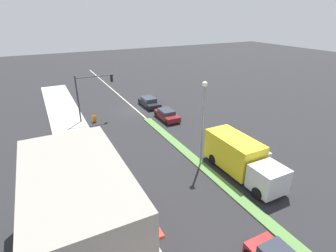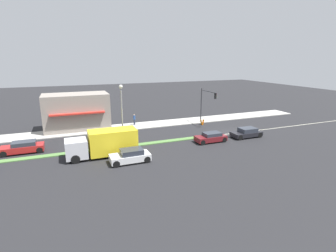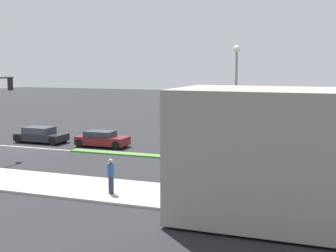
% 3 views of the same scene
% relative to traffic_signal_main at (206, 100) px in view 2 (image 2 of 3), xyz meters
% --- Properties ---
extents(ground_plane, '(160.00, 160.00, 0.00)m').
position_rel_traffic_signal_main_xyz_m(ground_plane, '(-6.12, 16.72, -3.90)').
color(ground_plane, '#232326').
extents(sidewalk_right, '(4.00, 73.00, 0.12)m').
position_rel_traffic_signal_main_xyz_m(sidewalk_right, '(2.88, 17.22, -3.84)').
color(sidewalk_right, '#B2AFA8').
rests_on(sidewalk_right, ground).
extents(median_strip, '(0.90, 46.00, 0.10)m').
position_rel_traffic_signal_main_xyz_m(median_strip, '(-6.12, 25.72, -3.85)').
color(median_strip, '#568442').
rests_on(median_strip, ground).
extents(lane_marking_center, '(0.16, 60.00, 0.01)m').
position_rel_traffic_signal_main_xyz_m(lane_marking_center, '(-6.12, -1.28, -3.90)').
color(lane_marking_center, beige).
rests_on(lane_marking_center, ground).
extents(building_corner_store, '(5.57, 9.25, 5.23)m').
position_rel_traffic_signal_main_xyz_m(building_corner_store, '(4.57, 19.28, -1.17)').
color(building_corner_store, gray).
rests_on(building_corner_store, sidewalk_right).
extents(traffic_signal_main, '(4.59, 0.34, 5.60)m').
position_rel_traffic_signal_main_xyz_m(traffic_signal_main, '(0.00, 0.00, 0.00)').
color(traffic_signal_main, '#333338').
rests_on(traffic_signal_main, sidewalk_right).
extents(street_lamp, '(0.44, 0.44, 7.37)m').
position_rel_traffic_signal_main_xyz_m(street_lamp, '(-6.12, 14.71, 0.88)').
color(street_lamp, gray).
rests_on(street_lamp, median_strip).
extents(pedestrian, '(0.34, 0.34, 1.71)m').
position_rel_traffic_signal_main_xyz_m(pedestrian, '(3.57, 10.78, -2.88)').
color(pedestrian, '#282D42').
rests_on(pedestrian, sidewalk_right).
extents(warning_aframe_sign, '(0.45, 0.53, 0.84)m').
position_rel_traffic_signal_main_xyz_m(warning_aframe_sign, '(-0.09, 0.57, -3.47)').
color(warning_aframe_sign, orange).
rests_on(warning_aframe_sign, ground).
extents(delivery_truck, '(2.44, 7.50, 2.87)m').
position_rel_traffic_signal_main_xyz_m(delivery_truck, '(-8.32, 17.20, -2.43)').
color(delivery_truck, silver).
rests_on(delivery_truck, ground).
extents(sedan_dark, '(1.88, 4.14, 1.28)m').
position_rel_traffic_signal_main_xyz_m(sedan_dark, '(-8.32, -1.69, -3.28)').
color(sedan_dark, black).
rests_on(sedan_dark, ground).
extents(van_white, '(1.88, 4.08, 1.39)m').
position_rel_traffic_signal_main_xyz_m(van_white, '(-11.12, 15.07, -3.23)').
color(van_white, silver).
rests_on(van_white, ground).
extents(hatchback_red, '(1.78, 4.45, 1.33)m').
position_rel_traffic_signal_main_xyz_m(hatchback_red, '(-3.92, 25.69, -3.25)').
color(hatchback_red, '#AD1E1E').
rests_on(hatchback_red, ground).
extents(sedan_maroon, '(1.77, 3.98, 1.23)m').
position_rel_traffic_signal_main_xyz_m(sedan_maroon, '(-8.32, 3.88, -3.30)').
color(sedan_maroon, maroon).
rests_on(sedan_maroon, ground).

